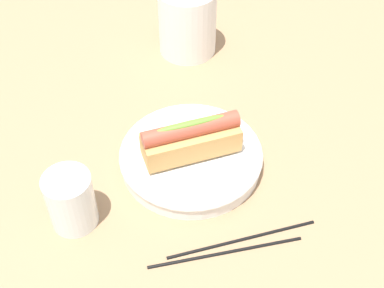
{
  "coord_description": "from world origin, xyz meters",
  "views": [
    {
      "loc": [
        -0.17,
        -0.54,
        0.64
      ],
      "look_at": [
        0.02,
        -0.0,
        0.05
      ],
      "focal_mm": 50.19,
      "sensor_mm": 36.0,
      "label": 1
    }
  ],
  "objects_px": {
    "chopstick_near": "(242,239)",
    "hotdog_front": "(192,140)",
    "chopstick_far": "(226,252)",
    "serving_bowl": "(192,159)",
    "paper_towel_roll": "(187,21)",
    "water_glass": "(71,202)"
  },
  "relations": [
    {
      "from": "paper_towel_roll",
      "to": "water_glass",
      "type": "bearing_deg",
      "value": -130.89
    },
    {
      "from": "serving_bowl",
      "to": "chopstick_near",
      "type": "height_order",
      "value": "serving_bowl"
    },
    {
      "from": "hotdog_front",
      "to": "chopstick_near",
      "type": "bearing_deg",
      "value": -82.62
    },
    {
      "from": "water_glass",
      "to": "chopstick_near",
      "type": "distance_m",
      "value": 0.25
    },
    {
      "from": "water_glass",
      "to": "chopstick_near",
      "type": "xyz_separation_m",
      "value": [
        0.21,
        -0.11,
        -0.04
      ]
    },
    {
      "from": "water_glass",
      "to": "chopstick_near",
      "type": "relative_size",
      "value": 0.41
    },
    {
      "from": "water_glass",
      "to": "chopstick_far",
      "type": "bearing_deg",
      "value": -34.33
    },
    {
      "from": "serving_bowl",
      "to": "chopstick_far",
      "type": "xyz_separation_m",
      "value": [
        -0.01,
        -0.17,
        -0.01
      ]
    },
    {
      "from": "serving_bowl",
      "to": "chopstick_near",
      "type": "xyz_separation_m",
      "value": [
        0.02,
        -0.15,
        -0.01
      ]
    },
    {
      "from": "serving_bowl",
      "to": "chopstick_far",
      "type": "height_order",
      "value": "serving_bowl"
    },
    {
      "from": "chopstick_near",
      "to": "chopstick_far",
      "type": "xyz_separation_m",
      "value": [
        -0.03,
        -0.01,
        0.0
      ]
    },
    {
      "from": "chopstick_far",
      "to": "water_glass",
      "type": "bearing_deg",
      "value": 152.92
    },
    {
      "from": "hotdog_front",
      "to": "paper_towel_roll",
      "type": "relative_size",
      "value": 1.13
    },
    {
      "from": "chopstick_near",
      "to": "chopstick_far",
      "type": "bearing_deg",
      "value": -154.56
    },
    {
      "from": "hotdog_front",
      "to": "chopstick_far",
      "type": "height_order",
      "value": "hotdog_front"
    },
    {
      "from": "paper_towel_roll",
      "to": "chopstick_near",
      "type": "bearing_deg",
      "value": -99.62
    },
    {
      "from": "hotdog_front",
      "to": "water_glass",
      "type": "height_order",
      "value": "hotdog_front"
    },
    {
      "from": "hotdog_front",
      "to": "water_glass",
      "type": "distance_m",
      "value": 0.2
    },
    {
      "from": "serving_bowl",
      "to": "chopstick_near",
      "type": "distance_m",
      "value": 0.16
    },
    {
      "from": "chopstick_near",
      "to": "hotdog_front",
      "type": "bearing_deg",
      "value": 101.01
    },
    {
      "from": "water_glass",
      "to": "paper_towel_roll",
      "type": "height_order",
      "value": "paper_towel_roll"
    },
    {
      "from": "water_glass",
      "to": "hotdog_front",
      "type": "bearing_deg",
      "value": 11.74
    }
  ]
}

